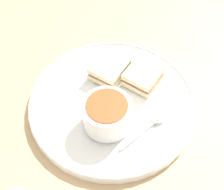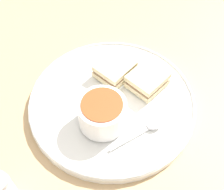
# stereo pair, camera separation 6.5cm
# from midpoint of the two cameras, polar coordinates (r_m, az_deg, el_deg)

# --- Properties ---
(ground_plane) EXTENTS (2.40, 2.40, 0.00)m
(ground_plane) POSITION_cam_midpoint_polar(r_m,az_deg,el_deg) (0.68, -2.73, -2.09)
(ground_plane) COLOR tan
(plate) EXTENTS (0.35, 0.35, 0.02)m
(plate) POSITION_cam_midpoint_polar(r_m,az_deg,el_deg) (0.67, -2.77, -1.55)
(plate) COLOR white
(plate) RESTS_ON ground_plane
(soup_bowl) EXTENTS (0.09, 0.09, 0.06)m
(soup_bowl) POSITION_cam_midpoint_polar(r_m,az_deg,el_deg) (0.60, -3.99, -3.70)
(soup_bowl) COLOR white
(soup_bowl) RESTS_ON plate
(spoon) EXTENTS (0.12, 0.05, 0.01)m
(spoon) POSITION_cam_midpoint_polar(r_m,az_deg,el_deg) (0.63, 4.97, -4.90)
(spoon) COLOR silver
(spoon) RESTS_ON plate
(sandwich_half_near) EXTENTS (0.08, 0.07, 0.03)m
(sandwich_half_near) POSITION_cam_midpoint_polar(r_m,az_deg,el_deg) (0.68, 3.09, 3.39)
(sandwich_half_near) COLOR beige
(sandwich_half_near) RESTS_ON plate
(sandwich_half_far) EXTENTS (0.08, 0.07, 0.03)m
(sandwich_half_far) POSITION_cam_midpoint_polar(r_m,az_deg,el_deg) (0.69, -3.17, 4.57)
(sandwich_half_far) COLOR beige
(sandwich_half_far) RESTS_ON plate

